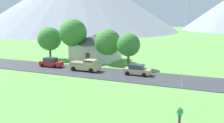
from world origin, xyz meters
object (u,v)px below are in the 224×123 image
Objects in this scene: tree_right_of_center at (129,45)px; parked_car_red_mid_east at (51,62)px; house_leftmost at (96,47)px; tree_far_right at (108,42)px; tree_near_right at (50,39)px; tree_center at (73,33)px; parked_car_tan_mid_west at (137,70)px; pickup_truck_sand_west_side at (86,65)px.

tree_right_of_center is 14.65m from parked_car_red_mid_east.
house_leftmost is at bearing 66.55° from parked_car_red_mid_east.
tree_far_right is at bearing 152.28° from tree_right_of_center.
house_leftmost is 1.39× the size of tree_near_right.
tree_center is 2.06× the size of parked_car_red_mid_east.
tree_near_right is 1.02× the size of tree_far_right.
parked_car_tan_mid_west is (3.00, -4.44, -3.39)m from tree_right_of_center.
parked_car_red_mid_east is (-4.33, -9.97, -2.00)m from house_leftmost.
parked_car_red_mid_east is at bearing -96.02° from tree_center.
parked_car_tan_mid_west is (12.20, -9.89, -2.00)m from house_leftmost.
parked_car_tan_mid_west is 0.81× the size of pickup_truck_sand_west_side.
tree_center is at bearing 156.95° from parked_car_tan_mid_west.
tree_center reaches higher than tree_far_right.
pickup_truck_sand_west_side is (3.21, -10.45, -1.81)m from house_leftmost.
parked_car_red_mid_east is at bearing -52.69° from tree_near_right.
pickup_truck_sand_west_side is at bearing -3.65° from parked_car_red_mid_east.
parked_car_tan_mid_west is 16.52m from parked_car_red_mid_east.
house_leftmost reaches higher than parked_car_red_mid_east.
tree_right_of_center is 18.92m from tree_near_right.
tree_far_right is (-5.25, 2.76, 0.00)m from tree_right_of_center.
tree_near_right is (-5.97, 0.08, -1.44)m from tree_center.
parked_car_tan_mid_west is at bearing -41.09° from tree_far_right.
tree_right_of_center is at bearing -7.19° from tree_near_right.
tree_near_right is at bearing 162.64° from parked_car_tan_mid_west.
tree_near_right is 15.13m from pickup_truck_sand_west_side.
pickup_truck_sand_west_side reaches higher than parked_car_red_mid_east.
tree_near_right is 9.37m from parked_car_red_mid_east.
pickup_truck_sand_west_side is (-8.99, -0.56, 0.19)m from parked_car_tan_mid_west.
tree_center is 7.74m from tree_far_right.
parked_car_tan_mid_west is at bearing -39.04° from house_leftmost.
tree_center reaches higher than tree_near_right.
tree_center is 1.67× the size of pickup_truck_sand_west_side.
parked_car_red_mid_east is at bearing 176.35° from pickup_truck_sand_west_side.
tree_far_right is at bearing 138.91° from parked_car_tan_mid_west.
parked_car_tan_mid_west is 1.00× the size of parked_car_red_mid_east.
tree_far_right is 8.42m from pickup_truck_sand_west_side.
tree_near_right reaches higher than parked_car_tan_mid_west.
tree_right_of_center reaches higher than parked_car_red_mid_east.
tree_right_of_center is (12.80, -2.29, -1.63)m from tree_center.
parked_car_red_mid_east is at bearing -179.72° from parked_car_tan_mid_west.
pickup_truck_sand_west_side is at bearing -72.95° from house_leftmost.
tree_center reaches higher than tree_right_of_center.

